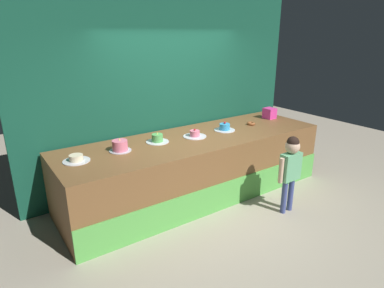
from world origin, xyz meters
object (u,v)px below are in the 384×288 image
at_px(cake_center, 157,139).
at_px(cake_left, 120,146).
at_px(cake_far_left, 76,159).
at_px(cake_right, 195,134).
at_px(cake_far_right, 225,128).
at_px(child_figure, 291,164).
at_px(donut, 251,124).
at_px(pink_box, 270,113).

bearing_deg(cake_center, cake_left, -175.73).
height_order(cake_far_left, cake_right, cake_right).
bearing_deg(cake_far_right, child_figure, -83.07).
relative_size(cake_left, cake_center, 0.89).
distance_m(donut, cake_far_left, 2.96).
bearing_deg(cake_far_right, cake_left, 178.36).
bearing_deg(cake_right, cake_far_right, 0.15).
relative_size(cake_right, cake_far_right, 1.06).
distance_m(cake_far_left, cake_left, 0.59).
bearing_deg(cake_far_left, child_figure, -26.35).
bearing_deg(pink_box, cake_far_right, -173.68).
relative_size(donut, cake_far_right, 0.43).
relative_size(donut, cake_center, 0.44).
relative_size(cake_far_left, cake_far_right, 0.98).
bearing_deg(cake_far_left, cake_center, 4.05).
xyz_separation_m(child_figure, cake_far_right, (-0.15, 1.23, 0.25)).
height_order(cake_center, cake_right, cake_center).
bearing_deg(child_figure, pink_box, 52.90).
bearing_deg(cake_center, donut, -3.09).
bearing_deg(cake_left, pink_box, 1.55).
height_order(cake_far_left, cake_left, cake_left).
bearing_deg(pink_box, cake_left, -178.45).
bearing_deg(cake_left, donut, -1.25).
relative_size(cake_left, cake_far_right, 0.88).
relative_size(child_figure, donut, 7.78).
relative_size(child_figure, cake_far_right, 3.36).
distance_m(donut, cake_left, 2.37).
height_order(cake_center, cake_far_right, cake_center).
distance_m(child_figure, cake_far_left, 2.82).
bearing_deg(child_figure, cake_far_right, 96.93).
bearing_deg(cake_far_left, cake_right, -0.42).
bearing_deg(cake_center, pink_box, 0.87).
bearing_deg(cake_far_left, cake_far_right, -0.28).
height_order(child_figure, cake_left, same).
xyz_separation_m(pink_box, cake_far_right, (-1.18, -0.13, -0.05)).
bearing_deg(donut, cake_right, -179.96).
height_order(child_figure, cake_right, child_figure).
bearing_deg(cake_far_right, donut, -0.07).
xyz_separation_m(cake_far_left, cake_center, (1.18, 0.08, 0.02)).
xyz_separation_m(child_figure, donut, (0.44, 1.23, 0.23)).
xyz_separation_m(pink_box, cake_right, (-1.77, -0.13, -0.06)).
height_order(pink_box, cake_far_right, pink_box).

